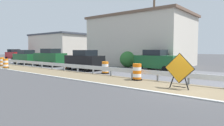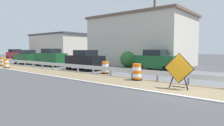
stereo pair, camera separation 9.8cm
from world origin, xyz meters
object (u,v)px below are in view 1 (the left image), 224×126
object	(u,v)px
traffic_barrel_nearest	(137,73)
car_distant_a	(156,60)
warning_sign_diamond	(179,70)
utility_pole_near	(154,29)
traffic_barrel_farther	(2,62)
car_distant_b	(50,57)
car_lead_near_lane	(26,57)
traffic_barrel_far	(6,64)
car_lead_far_lane	(84,60)
traffic_barrel_close	(105,68)
car_mid_far_lane	(14,55)
traffic_barrel_mid	(68,65)

from	to	relation	value
traffic_barrel_nearest	car_distant_a	bearing A→B (deg)	14.46
warning_sign_diamond	utility_pole_near	distance (m)	12.50
traffic_barrel_farther	car_distant_b	bearing A→B (deg)	-50.36
car_lead_near_lane	car_distant_a	bearing A→B (deg)	-167.23
traffic_barrel_far	car_lead_far_lane	distance (m)	9.34
warning_sign_diamond	car_distant_a	bearing A→B (deg)	-143.44
traffic_barrel_close	utility_pole_near	distance (m)	8.59
traffic_barrel_far	utility_pole_near	size ratio (longest dim) A/B	0.12
traffic_barrel_nearest	car_lead_near_lane	distance (m)	20.27
warning_sign_diamond	traffic_barrel_farther	size ratio (longest dim) A/B	1.77
warning_sign_diamond	car_lead_far_lane	bearing A→B (deg)	-104.49
traffic_barrel_farther	utility_pole_near	distance (m)	19.23
car_mid_far_lane	car_distant_b	world-z (taller)	car_distant_b
traffic_barrel_nearest	traffic_barrel_far	world-z (taller)	traffic_barrel_nearest
traffic_barrel_farther	car_distant_b	xyz separation A→B (m)	(3.88, -4.68, 0.60)
traffic_barrel_nearest	car_mid_far_lane	size ratio (longest dim) A/B	0.28
warning_sign_diamond	traffic_barrel_far	distance (m)	19.36
traffic_barrel_farther	traffic_barrel_far	bearing A→B (deg)	-104.93
traffic_barrel_nearest	car_mid_far_lane	bearing A→B (deg)	79.45
traffic_barrel_far	car_mid_far_lane	bearing A→B (deg)	62.85
traffic_barrel_farther	utility_pole_near	size ratio (longest dim) A/B	0.13
car_distant_b	utility_pole_near	xyz separation A→B (m)	(6.24, -11.18, 3.36)
traffic_barrel_farther	car_distant_a	size ratio (longest dim) A/B	0.27
traffic_barrel_mid	car_lead_far_lane	bearing A→B (deg)	-75.43
traffic_barrel_mid	car_lead_near_lane	distance (m)	10.40
car_mid_far_lane	traffic_barrel_mid	bearing A→B (deg)	-10.87
car_lead_far_lane	car_distant_b	distance (m)	6.80
traffic_barrel_farther	car_mid_far_lane	size ratio (longest dim) A/B	0.27
traffic_barrel_mid	traffic_barrel_nearest	bearing A→B (deg)	-99.86
car_distant_a	car_mid_far_lane	bearing A→B (deg)	-178.70
warning_sign_diamond	car_distant_a	xyz separation A→B (m)	(7.26, 4.93, -0.01)
traffic_barrel_close	traffic_barrel_far	world-z (taller)	traffic_barrel_close
traffic_barrel_farther	car_lead_near_lane	world-z (taller)	car_lead_near_lane
car_distant_a	traffic_barrel_nearest	bearing A→B (deg)	-74.73
traffic_barrel_close	car_mid_far_lane	world-z (taller)	car_mid_far_lane
warning_sign_diamond	traffic_barrel_nearest	world-z (taller)	warning_sign_diamond
traffic_barrel_far	car_distant_b	bearing A→B (deg)	-17.28
car_lead_near_lane	car_distant_b	size ratio (longest dim) A/B	0.95
car_distant_a	car_lead_near_lane	bearing A→B (deg)	-167.65
car_lead_near_lane	car_distant_a	xyz separation A→B (m)	(3.79, -18.55, 0.03)
traffic_barrel_close	car_distant_a	distance (m)	5.46
traffic_barrel_close	traffic_barrel_far	bearing A→B (deg)	105.90
traffic_barrel_nearest	utility_pole_near	bearing A→B (deg)	20.57
car_distant_b	traffic_barrel_farther	bearing A→B (deg)	38.08
car_mid_far_lane	traffic_barrel_far	bearing A→B (deg)	-27.16
traffic_barrel_nearest	car_lead_far_lane	size ratio (longest dim) A/B	0.27
traffic_barrel_mid	traffic_barrel_far	size ratio (longest dim) A/B	0.99
traffic_barrel_far	traffic_barrel_farther	bearing A→B (deg)	75.07
car_lead_near_lane	car_distant_b	world-z (taller)	car_distant_b
traffic_barrel_far	car_distant_a	world-z (taller)	car_distant_a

